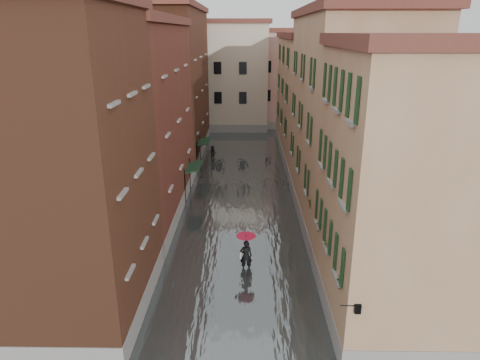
{
  "coord_description": "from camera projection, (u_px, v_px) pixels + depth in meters",
  "views": [
    {
      "loc": [
        0.48,
        -18.57,
        12.04
      ],
      "look_at": [
        0.07,
        7.47,
        3.0
      ],
      "focal_mm": 32.0,
      "sensor_mm": 36.0,
      "label": 1
    }
  ],
  "objects": [
    {
      "name": "building_right_near",
      "position": [
        404.0,
        193.0,
        17.62
      ],
      "size": [
        6.0,
        8.0,
        11.5
      ],
      "primitive_type": "cube",
      "color": "#9E7251",
      "rests_on": "ground"
    },
    {
      "name": "building_left_far",
      "position": [
        171.0,
        86.0,
        41.97
      ],
      "size": [
        6.0,
        16.0,
        14.0
      ],
      "primitive_type": "cube",
      "color": "brown",
      "rests_on": "ground"
    },
    {
      "name": "floodwater",
      "position": [
        240.0,
        192.0,
        33.74
      ],
      "size": [
        10.0,
        60.0,
        0.2
      ],
      "primitive_type": "cube",
      "color": "#4C5455",
      "rests_on": "ground"
    },
    {
      "name": "wall_lantern",
      "position": [
        357.0,
        308.0,
        14.78
      ],
      "size": [
        0.71,
        0.22,
        0.35
      ],
      "color": "black",
      "rests_on": "ground"
    },
    {
      "name": "ground",
      "position": [
        236.0,
        285.0,
        21.5
      ],
      "size": [
        120.0,
        120.0,
        0.0
      ],
      "primitive_type": "plane",
      "color": "#59595C",
      "rests_on": "ground"
    },
    {
      "name": "window_planters",
      "position": [
        326.0,
        229.0,
        19.52
      ],
      "size": [
        0.59,
        8.61,
        0.84
      ],
      "color": "brown",
      "rests_on": "ground"
    },
    {
      "name": "building_end_pink",
      "position": [
        288.0,
        80.0,
        57.22
      ],
      "size": [
        10.0,
        9.0,
        12.0
      ],
      "primitive_type": "cube",
      "color": "tan",
      "rests_on": "ground"
    },
    {
      "name": "awning_near",
      "position": [
        193.0,
        168.0,
        31.83
      ],
      "size": [
        1.09,
        2.8,
        2.8
      ],
      "color": "black",
      "rests_on": "ground"
    },
    {
      "name": "building_left_near",
      "position": [
        65.0,
        174.0,
        17.58
      ],
      "size": [
        6.0,
        8.0,
        13.0
      ],
      "primitive_type": "cube",
      "color": "brown",
      "rests_on": "ground"
    },
    {
      "name": "building_end_cream",
      "position": [
        220.0,
        77.0,
        55.3
      ],
      "size": [
        12.0,
        9.0,
        13.0
      ],
      "primitive_type": "cube",
      "color": "beige",
      "rests_on": "ground"
    },
    {
      "name": "pedestrian_main",
      "position": [
        246.0,
        249.0,
        22.35
      ],
      "size": [
        1.06,
        1.06,
        2.06
      ],
      "color": "black",
      "rests_on": "ground"
    },
    {
      "name": "awning_far",
      "position": [
        203.0,
        142.0,
        39.16
      ],
      "size": [
        1.09,
        2.8,
        2.8
      ],
      "color": "black",
      "rests_on": "ground"
    },
    {
      "name": "building_right_mid",
      "position": [
        347.0,
        122.0,
        27.76
      ],
      "size": [
        6.0,
        14.0,
        13.0
      ],
      "primitive_type": "cube",
      "color": "tan",
      "rests_on": "ground"
    },
    {
      "name": "pedestrian_far",
      "position": [
        213.0,
        153.0,
        42.12
      ],
      "size": [
        0.81,
        0.7,
        1.45
      ],
      "primitive_type": "imported",
      "rotation": [
        0.0,
        0.0,
        -0.25
      ],
      "color": "black",
      "rests_on": "ground"
    },
    {
      "name": "building_left_mid",
      "position": [
        133.0,
        125.0,
        28.05
      ],
      "size": [
        6.0,
        14.0,
        12.5
      ],
      "primitive_type": "cube",
      "color": "brown",
      "rests_on": "ground"
    },
    {
      "name": "building_right_far",
      "position": [
        313.0,
        99.0,
        42.18
      ],
      "size": [
        6.0,
        16.0,
        11.5
      ],
      "primitive_type": "cube",
      "color": "#9E7251",
      "rests_on": "ground"
    }
  ]
}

